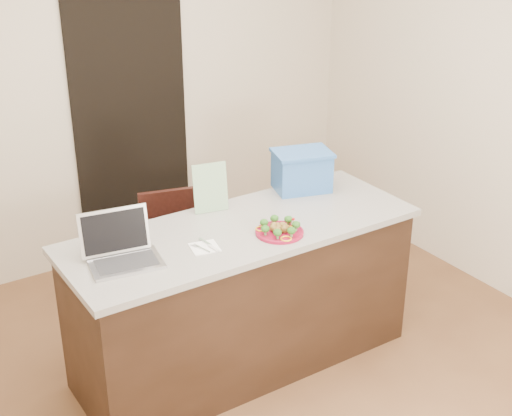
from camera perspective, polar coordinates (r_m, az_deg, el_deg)
ground at (r=4.36m, az=0.77°, el=-13.71°), size 4.00×4.00×0.00m
room_shell at (r=3.58m, az=0.91°, el=7.06°), size 4.00×4.00×4.00m
doorway at (r=5.49m, az=-9.90°, el=6.18°), size 0.90×0.02×2.00m
island at (r=4.26m, az=-1.08°, el=-7.07°), size 2.06×0.76×0.92m
plate at (r=3.96m, az=1.89°, el=-1.94°), size 0.27×0.27×0.02m
meatballs at (r=3.95m, az=1.88°, el=-1.58°), size 0.11×0.11×0.04m
broccoli at (r=3.94m, az=1.90°, el=-1.38°), size 0.23×0.23×0.04m
pepper_rings at (r=3.96m, az=1.89°, el=-1.81°), size 0.24×0.24×0.01m
napkin at (r=3.82m, az=-4.14°, el=-3.17°), size 0.17×0.17×0.01m
fork at (r=3.82m, az=-4.44°, el=-3.14°), size 0.03×0.13×0.00m
knife at (r=3.82m, az=-3.62°, el=-3.06°), size 0.03×0.19×0.01m
yogurt_bottle at (r=4.02m, az=2.97°, el=-1.30°), size 0.03×0.03×0.06m
laptop at (r=3.73m, az=-10.80°, el=-3.15°), size 0.40×0.34×0.26m
leaflet at (r=4.19m, az=-3.67°, el=1.63°), size 0.21×0.09×0.29m
blue_box at (r=4.50m, az=3.69°, el=3.02°), size 0.41×0.35×0.26m
chair at (r=4.80m, az=-6.47°, el=-3.04°), size 0.46×0.47×0.86m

